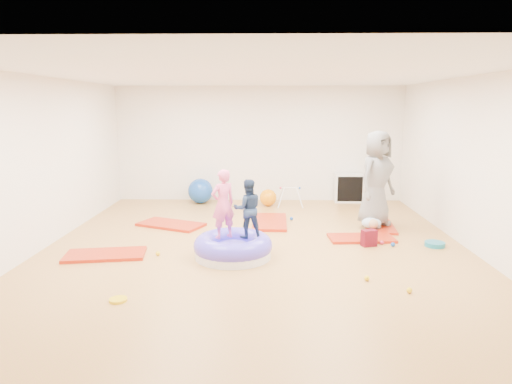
{
  "coord_description": "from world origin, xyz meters",
  "views": [
    {
      "loc": [
        0.16,
        -7.21,
        2.32
      ],
      "look_at": [
        0.0,
        0.3,
        0.9
      ],
      "focal_mm": 32.0,
      "sensor_mm": 36.0,
      "label": 1
    }
  ],
  "objects": [
    {
      "name": "room",
      "position": [
        0.0,
        0.0,
        1.4
      ],
      "size": [
        7.01,
        8.01,
        2.81
      ],
      "color": "#B27C42",
      "rests_on": "ground"
    },
    {
      "name": "gym_mat_front_left",
      "position": [
        -2.35,
        -0.42,
        0.03
      ],
      "size": [
        1.3,
        0.79,
        0.05
      ],
      "primitive_type": "cube",
      "rotation": [
        0.0,
        0.0,
        0.15
      ],
      "color": "#AF2D1B",
      "rests_on": "ground"
    },
    {
      "name": "gym_mat_mid_left",
      "position": [
        -1.7,
        1.44,
        0.03
      ],
      "size": [
        1.41,
        1.09,
        0.05
      ],
      "primitive_type": "cube",
      "rotation": [
        0.0,
        0.0,
        -0.42
      ],
      "color": "#AF2D1B",
      "rests_on": "ground"
    },
    {
      "name": "gym_mat_center_back",
      "position": [
        0.25,
        1.69,
        0.03
      ],
      "size": [
        0.7,
        1.34,
        0.06
      ],
      "primitive_type": "cube",
      "rotation": [
        0.0,
        0.0,
        1.55
      ],
      "color": "#AF2D1B",
      "rests_on": "ground"
    },
    {
      "name": "gym_mat_right",
      "position": [
        1.86,
        0.58,
        0.02
      ],
      "size": [
        1.16,
        0.64,
        0.05
      ],
      "primitive_type": "cube",
      "rotation": [
        0.0,
        0.0,
        0.07
      ],
      "color": "#AF2D1B",
      "rests_on": "ground"
    },
    {
      "name": "gym_mat_rear_right",
      "position": [
        2.37,
        1.4,
        0.02
      ],
      "size": [
        0.64,
        1.12,
        0.04
      ],
      "primitive_type": "cube",
      "rotation": [
        0.0,
        0.0,
        1.47
      ],
      "color": "#AF2D1B",
      "rests_on": "ground"
    },
    {
      "name": "inflatable_cushion",
      "position": [
        -0.34,
        -0.41,
        0.15
      ],
      "size": [
        1.23,
        1.23,
        0.39
      ],
      "rotation": [
        0.0,
        0.0,
        -0.01
      ],
      "color": "white",
      "rests_on": "ground"
    },
    {
      "name": "child_pink",
      "position": [
        -0.49,
        -0.39,
        0.89
      ],
      "size": [
        0.47,
        0.43,
        1.07
      ],
      "primitive_type": "imported",
      "rotation": [
        0.0,
        0.0,
        3.72
      ],
      "color": "pink",
      "rests_on": "inflatable_cushion"
    },
    {
      "name": "child_navy",
      "position": [
        -0.11,
        -0.37,
        0.81
      ],
      "size": [
        0.51,
        0.43,
        0.92
      ],
      "primitive_type": "imported",
      "rotation": [
        0.0,
        0.0,
        3.33
      ],
      "color": "navy",
      "rests_on": "inflatable_cushion"
    },
    {
      "name": "adult_caregiver",
      "position": [
        2.28,
        1.41,
        0.96
      ],
      "size": [
        1.05,
        1.03,
        1.82
      ],
      "primitive_type": "imported",
      "rotation": [
        0.0,
        0.0,
        0.75
      ],
      "color": "slate",
      "rests_on": "gym_mat_rear_right"
    },
    {
      "name": "infant",
      "position": [
        2.17,
        1.15,
        0.16
      ],
      "size": [
        0.37,
        0.37,
        0.22
      ],
      "color": "silver",
      "rests_on": "gym_mat_rear_right"
    },
    {
      "name": "ball_pit_balls",
      "position": [
        0.81,
        -0.09,
        0.04
      ],
      "size": [
        3.91,
        3.76,
        0.07
      ],
      "color": "yellow",
      "rests_on": "ground"
    },
    {
      "name": "exercise_ball_blue",
      "position": [
        -1.41,
        3.57,
        0.3
      ],
      "size": [
        0.6,
        0.6,
        0.6
      ],
      "primitive_type": "sphere",
      "color": "#1545A3",
      "rests_on": "ground"
    },
    {
      "name": "exercise_ball_orange",
      "position": [
        0.22,
        3.3,
        0.2
      ],
      "size": [
        0.4,
        0.4,
        0.4
      ],
      "primitive_type": "sphere",
      "color": "orange",
      "rests_on": "ground"
    },
    {
      "name": "infant_play_gym",
      "position": [
        0.73,
        3.23,
        0.31
      ],
      "size": [
        0.6,
        0.57,
        0.46
      ],
      "rotation": [
        0.0,
        0.0,
        0.1
      ],
      "color": "silver",
      "rests_on": "ground"
    },
    {
      "name": "cube_shelf",
      "position": [
        2.2,
        3.79,
        0.35
      ],
      "size": [
        0.7,
        0.35,
        0.7
      ],
      "color": "silver",
      "rests_on": "ground"
    },
    {
      "name": "balance_disc",
      "position": [
        3.01,
        0.21,
        0.04
      ],
      "size": [
        0.33,
        0.33,
        0.07
      ],
      "primitive_type": "cylinder",
      "color": "#166F8C",
      "rests_on": "ground"
    },
    {
      "name": "backpack",
      "position": [
        1.9,
        0.2,
        0.14
      ],
      "size": [
        0.27,
        0.21,
        0.28
      ],
      "primitive_type": "cube",
      "rotation": [
        0.0,
        0.0,
        0.29
      ],
      "color": "maroon",
      "rests_on": "ground"
    },
    {
      "name": "yellow_toy",
      "position": [
        -1.62,
        -2.08,
        0.02
      ],
      "size": [
        0.22,
        0.22,
        0.03
      ],
      "primitive_type": "cylinder",
      "color": "yellow",
      "rests_on": "ground"
    }
  ]
}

